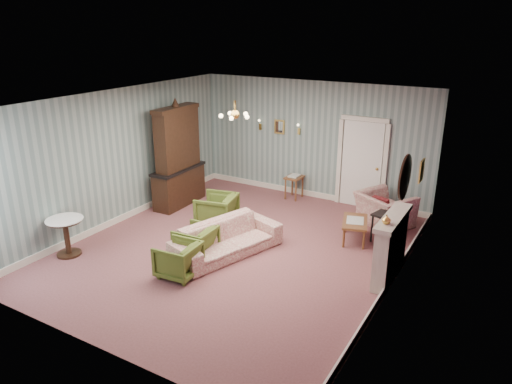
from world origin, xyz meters
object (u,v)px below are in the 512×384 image
Objects in this scene: olive_chair_c at (217,209)px; sofa_chintz at (227,233)px; olive_chair_b at (196,241)px; coffee_table at (354,230)px; side_table_black at (383,228)px; dresser at (177,154)px; fireplace at (391,247)px; wingback_chair at (385,204)px; olive_chair_a at (178,258)px; pedestal_table at (67,237)px.

sofa_chintz is at bearing 30.30° from olive_chair_c.
olive_chair_c is at bearing -163.59° from olive_chair_b.
side_table_black is at bearing 23.55° from coffee_table.
fireplace is (5.38, -0.99, -0.68)m from dresser.
fireplace is at bearing -48.23° from coffee_table.
sofa_chintz is 2.63m from coffee_table.
wingback_chair is (2.62, 3.32, 0.13)m from olive_chair_b.
olive_chair_c is 3.65m from wingback_chair.
fireplace is (0.72, -2.24, 0.10)m from wingback_chair.
olive_chair_a is 0.27× the size of dresser.
wingback_chair is (2.19, 2.90, 0.05)m from sofa_chintz.
olive_chair_a is at bearing 4.60° from olive_chair_c.
sofa_chintz is at bearing 162.29° from olive_chair_a.
wingback_chair is at bearing 13.75° from dresser.
dresser is 5.00m from side_table_black.
olive_chair_b is at bearing 6.85° from olive_chair_c.
sofa_chintz is (0.91, -0.99, 0.03)m from olive_chair_c.
side_table_black is (-0.49, 1.36, -0.28)m from fireplace.
olive_chair_c is 3.05m from pedestal_table.
side_table_black is at bearing 135.02° from olive_chair_a.
dresser is 1.80× the size of fireplace.
side_table_black is at bearing 35.45° from pedestal_table.
sofa_chintz is 3.16m from side_table_black.
pedestal_table is (-0.13, -3.21, -0.89)m from dresser.
sofa_chintz is 0.86× the size of dresser.
olive_chair_c reaches higher than pedestal_table.
olive_chair_a is at bearing -150.72° from fireplace.
olive_chair_a is 1.00× the size of olive_chair_b.
olive_chair_b reaches higher than olive_chair_a.
wingback_chair is 0.78× the size of fireplace.
side_table_black reaches higher than coffee_table.
coffee_table is at bearing 0.54° from dresser.
wingback_chair is at bearing 42.98° from pedestal_table.
olive_chair_c is 0.57× the size of fireplace.
sofa_chintz reaches higher than olive_chair_a.
dresser reaches higher than wingback_chair.
pedestal_table is at bearing -83.82° from olive_chair_a.
sofa_chintz reaches higher than olive_chair_c.
olive_chair_c is at bearing 56.58° from pedestal_table.
fireplace reaches higher than sofa_chintz.
olive_chair_a is at bearing 87.80° from wingback_chair.
fireplace is at bearing -59.31° from sofa_chintz.
coffee_table is 5.61m from pedestal_table.
olive_chair_b is 0.63× the size of wingback_chair.
pedestal_table is (-2.17, -1.14, 0.03)m from olive_chair_b.
olive_chair_a is 3.66m from dresser.
sofa_chintz is at bearing 82.16° from wingback_chair.
olive_chair_b is 1.49m from olive_chair_c.
wingback_chair is at bearing 144.22° from olive_chair_a.
wingback_chair reaches higher than coffee_table.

